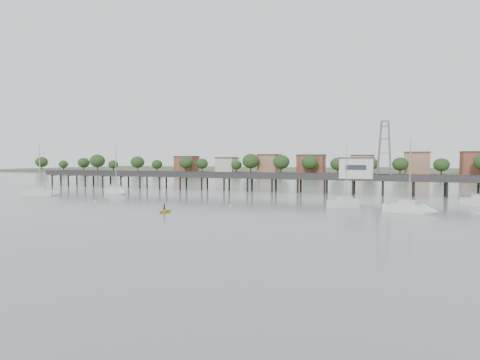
{
  "coord_description": "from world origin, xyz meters",
  "views": [
    {
      "loc": [
        33.52,
        -44.39,
        8.85
      ],
      "look_at": [
        0.5,
        42.0,
        4.0
      ],
      "focal_mm": 30.0,
      "sensor_mm": 36.0,
      "label": 1
    }
  ],
  "objects_px": {
    "sailboat_d": "(414,209)",
    "sailboat_a": "(44,193)",
    "sailboat_b": "(118,191)",
    "lattice_tower": "(384,150)",
    "sailboat_c": "(349,203)",
    "yellow_dinghy": "(164,212)",
    "white_tender": "(114,191)",
    "pier": "(262,178)"
  },
  "relations": [
    {
      "from": "sailboat_a",
      "to": "sailboat_b",
      "type": "relative_size",
      "value": 0.99
    },
    {
      "from": "lattice_tower",
      "to": "sailboat_d",
      "type": "bearing_deg",
      "value": -80.67
    },
    {
      "from": "sailboat_d",
      "to": "yellow_dinghy",
      "type": "bearing_deg",
      "value": -148.62
    },
    {
      "from": "pier",
      "to": "white_tender",
      "type": "height_order",
      "value": "pier"
    },
    {
      "from": "lattice_tower",
      "to": "sailboat_d",
      "type": "relative_size",
      "value": 1.2
    },
    {
      "from": "sailboat_a",
      "to": "pier",
      "type": "bearing_deg",
      "value": -1.81
    },
    {
      "from": "yellow_dinghy",
      "to": "sailboat_a",
      "type": "bearing_deg",
      "value": 161.83
    },
    {
      "from": "sailboat_b",
      "to": "pier",
      "type": "bearing_deg",
      "value": 56.28
    },
    {
      "from": "sailboat_b",
      "to": "sailboat_d",
      "type": "bearing_deg",
      "value": 12.57
    },
    {
      "from": "pier",
      "to": "sailboat_c",
      "type": "relative_size",
      "value": 12.55
    },
    {
      "from": "lattice_tower",
      "to": "pier",
      "type": "bearing_deg",
      "value": -180.0
    },
    {
      "from": "sailboat_c",
      "to": "pier",
      "type": "bearing_deg",
      "value": 86.36
    },
    {
      "from": "sailboat_a",
      "to": "yellow_dinghy",
      "type": "relative_size",
      "value": 4.58
    },
    {
      "from": "pier",
      "to": "sailboat_b",
      "type": "distance_m",
      "value": 37.98
    },
    {
      "from": "sailboat_a",
      "to": "yellow_dinghy",
      "type": "xyz_separation_m",
      "value": [
        42.98,
        -15.62,
        -0.64
      ]
    },
    {
      "from": "pier",
      "to": "sailboat_a",
      "type": "bearing_deg",
      "value": -144.71
    },
    {
      "from": "pier",
      "to": "sailboat_c",
      "type": "xyz_separation_m",
      "value": [
        26.05,
        -28.39,
        -3.15
      ]
    },
    {
      "from": "sailboat_d",
      "to": "yellow_dinghy",
      "type": "relative_size",
      "value": 4.54
    },
    {
      "from": "sailboat_c",
      "to": "white_tender",
      "type": "xyz_separation_m",
      "value": [
        -61.92,
        11.22,
        -0.26
      ]
    },
    {
      "from": "sailboat_a",
      "to": "sailboat_b",
      "type": "bearing_deg",
      "value": 1.87
    },
    {
      "from": "yellow_dinghy",
      "to": "lattice_tower",
      "type": "bearing_deg",
      "value": 56.68
    },
    {
      "from": "sailboat_a",
      "to": "sailboat_d",
      "type": "bearing_deg",
      "value": -38.13
    },
    {
      "from": "sailboat_b",
      "to": "sailboat_d",
      "type": "height_order",
      "value": "sailboat_b"
    },
    {
      "from": "sailboat_b",
      "to": "yellow_dinghy",
      "type": "height_order",
      "value": "sailboat_b"
    },
    {
      "from": "sailboat_c",
      "to": "sailboat_d",
      "type": "height_order",
      "value": "sailboat_d"
    },
    {
      "from": "pier",
      "to": "sailboat_a",
      "type": "distance_m",
      "value": 54.88
    },
    {
      "from": "sailboat_a",
      "to": "sailboat_c",
      "type": "distance_m",
      "value": 70.85
    },
    {
      "from": "sailboat_c",
      "to": "sailboat_b",
      "type": "bearing_deg",
      "value": 126.47
    },
    {
      "from": "sailboat_a",
      "to": "sailboat_c",
      "type": "height_order",
      "value": "sailboat_a"
    },
    {
      "from": "sailboat_d",
      "to": "yellow_dinghy",
      "type": "xyz_separation_m",
      "value": [
        -38.68,
        -14.15,
        -0.64
      ]
    },
    {
      "from": "sailboat_d",
      "to": "white_tender",
      "type": "bearing_deg",
      "value": 178.94
    },
    {
      "from": "sailboat_d",
      "to": "sailboat_a",
      "type": "bearing_deg",
      "value": -169.74
    },
    {
      "from": "pier",
      "to": "sailboat_d",
      "type": "bearing_deg",
      "value": -41.88
    },
    {
      "from": "white_tender",
      "to": "lattice_tower",
      "type": "bearing_deg",
      "value": 22.48
    },
    {
      "from": "sailboat_b",
      "to": "white_tender",
      "type": "bearing_deg",
      "value": 161.54
    },
    {
      "from": "lattice_tower",
      "to": "sailboat_c",
      "type": "relative_size",
      "value": 1.3
    },
    {
      "from": "pier",
      "to": "sailboat_b",
      "type": "bearing_deg",
      "value": -146.36
    },
    {
      "from": "sailboat_b",
      "to": "sailboat_a",
      "type": "bearing_deg",
      "value": -118.4
    },
    {
      "from": "sailboat_a",
      "to": "sailboat_b",
      "type": "xyz_separation_m",
      "value": [
        13.21,
        10.68,
        -0.0
      ]
    },
    {
      "from": "sailboat_a",
      "to": "yellow_dinghy",
      "type": "bearing_deg",
      "value": -57.07
    },
    {
      "from": "sailboat_d",
      "to": "white_tender",
      "type": "distance_m",
      "value": 74.54
    },
    {
      "from": "lattice_tower",
      "to": "sailboat_b",
      "type": "height_order",
      "value": "lattice_tower"
    }
  ]
}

